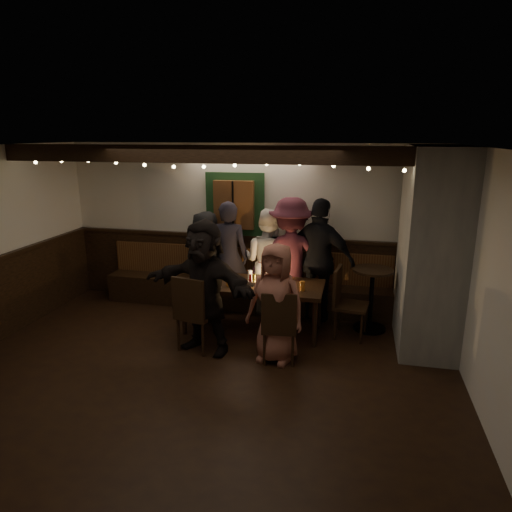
% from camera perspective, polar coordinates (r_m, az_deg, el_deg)
% --- Properties ---
extents(room, '(6.02, 5.01, 2.62)m').
position_cam_1_polar(room, '(6.20, 6.30, -0.59)').
color(room, black).
rests_on(room, ground).
extents(dining_table, '(1.97, 0.84, 0.85)m').
position_cam_1_polar(dining_table, '(6.42, -0.40, -3.97)').
color(dining_table, black).
rests_on(dining_table, ground).
extents(chair_near_left, '(0.55, 0.55, 1.01)m').
position_cam_1_polar(chair_near_left, '(5.90, -7.83, -6.64)').
color(chair_near_left, black).
rests_on(chair_near_left, ground).
extents(chair_near_right, '(0.47, 0.47, 0.93)m').
position_cam_1_polar(chair_near_right, '(5.57, 2.92, -8.36)').
color(chair_near_right, black).
rests_on(chair_near_right, ground).
extents(chair_end, '(0.50, 0.50, 0.98)m').
position_cam_1_polar(chair_end, '(6.39, 11.01, -5.23)').
color(chair_end, black).
rests_on(chair_end, ground).
extents(high_top, '(0.57, 0.57, 0.91)m').
position_cam_1_polar(high_top, '(6.68, 14.26, -4.33)').
color(high_top, black).
rests_on(high_top, ground).
extents(person_a, '(0.84, 0.62, 1.57)m').
position_cam_1_polar(person_a, '(7.31, -6.26, -0.52)').
color(person_a, black).
rests_on(person_a, ground).
extents(person_b, '(0.65, 0.44, 1.75)m').
position_cam_1_polar(person_b, '(7.16, -3.45, -0.04)').
color(person_b, black).
rests_on(person_b, ground).
extents(person_c, '(0.96, 0.84, 1.65)m').
position_cam_1_polar(person_c, '(7.04, 1.47, -0.69)').
color(person_c, silver).
rests_on(person_c, ground).
extents(person_d, '(1.29, 0.88, 1.84)m').
position_cam_1_polar(person_d, '(6.90, 4.35, -0.26)').
color(person_d, '#481D2A').
rests_on(person_d, ground).
extents(person_e, '(1.17, 0.78, 1.84)m').
position_cam_1_polar(person_e, '(6.82, 8.00, -0.54)').
color(person_e, black).
rests_on(person_e, ground).
extents(person_f, '(1.68, 0.95, 1.73)m').
position_cam_1_polar(person_f, '(5.82, -6.45, -3.82)').
color(person_f, black).
rests_on(person_f, ground).
extents(person_g, '(0.81, 0.61, 1.49)m').
position_cam_1_polar(person_g, '(5.57, 2.49, -5.91)').
color(person_g, '#9F5B4A').
rests_on(person_g, ground).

